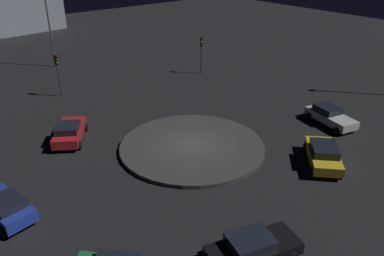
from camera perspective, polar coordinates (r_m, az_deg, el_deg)
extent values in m
plane|color=black|center=(28.61, 0.00, -2.96)|extent=(119.39, 119.39, 0.00)
cylinder|color=#383838|center=(28.54, 0.00, -2.70)|extent=(10.61, 10.61, 0.29)
cube|color=#1E38A5|center=(23.96, -25.89, -10.47)|extent=(2.49, 4.30, 0.69)
cube|color=black|center=(23.24, -25.61, -9.86)|extent=(1.85, 2.04, 0.46)
cylinder|color=black|center=(25.54, -25.44, -8.91)|extent=(0.34, 0.69, 0.66)
cylinder|color=black|center=(22.80, -26.06, -13.63)|extent=(0.34, 0.69, 0.66)
cylinder|color=black|center=(23.29, -22.19, -11.84)|extent=(0.34, 0.69, 0.66)
cube|color=black|center=(19.52, 9.01, -17.29)|extent=(4.84, 2.99, 0.61)
cube|color=black|center=(19.04, 8.58, -16.23)|extent=(2.42, 2.11, 0.54)
cylinder|color=black|center=(19.68, 3.25, -17.71)|extent=(0.64, 0.38, 0.61)
cylinder|color=black|center=(21.00, 11.51, -14.96)|extent=(0.64, 0.38, 0.61)
cube|color=silver|center=(33.91, 19.74, 1.45)|extent=(2.68, 4.69, 0.64)
cube|color=black|center=(33.99, 19.31, 2.65)|extent=(1.94, 2.28, 0.51)
cylinder|color=black|center=(33.70, 22.57, 0.19)|extent=(0.35, 0.64, 0.60)
cylinder|color=black|center=(32.48, 20.49, -0.40)|extent=(0.35, 0.64, 0.60)
cylinder|color=black|center=(35.61, 18.89, 2.20)|extent=(0.35, 0.64, 0.60)
cylinder|color=black|center=(34.46, 16.81, 1.71)|extent=(0.35, 0.64, 0.60)
cube|color=red|center=(30.84, -17.55, -0.61)|extent=(3.93, 4.62, 0.70)
cube|color=black|center=(30.20, -17.85, 0.00)|extent=(2.41, 2.49, 0.47)
cylinder|color=black|center=(32.56, -18.58, 0.00)|extent=(0.53, 0.65, 0.63)
cylinder|color=black|center=(32.18, -15.38, 0.15)|extent=(0.53, 0.65, 0.63)
cylinder|color=black|center=(29.87, -19.73, -2.62)|extent=(0.53, 0.65, 0.63)
cylinder|color=black|center=(29.45, -16.24, -2.50)|extent=(0.53, 0.65, 0.63)
cube|color=gold|center=(27.80, 18.72, -3.87)|extent=(4.51, 4.42, 0.65)
cube|color=black|center=(27.46, 18.92, -2.91)|extent=(2.79, 2.76, 0.50)
cylinder|color=black|center=(26.84, 21.14, -6.25)|extent=(0.63, 0.62, 0.66)
cylinder|color=black|center=(26.42, 17.21, -6.12)|extent=(0.63, 0.62, 0.66)
cylinder|color=black|center=(29.53, 19.89, -2.95)|extent=(0.63, 0.62, 0.66)
cylinder|color=black|center=(29.16, 16.32, -2.78)|extent=(0.63, 0.62, 0.66)
cylinder|color=#2D2D2D|center=(39.60, -18.95, 6.61)|extent=(0.12, 0.12, 3.21)
cube|color=black|center=(39.01, -19.39, 9.44)|extent=(0.34, 0.28, 0.90)
sphere|color=#3F0C0C|center=(38.82, -19.33, 9.79)|extent=(0.20, 0.20, 0.20)
sphere|color=#4C380F|center=(38.89, -19.27, 9.41)|extent=(0.20, 0.20, 0.20)
sphere|color=#1EE53F|center=(38.96, -19.21, 9.03)|extent=(0.20, 0.20, 0.20)
cylinder|color=#2D2D2D|center=(44.25, 1.36, 10.01)|extent=(0.12, 0.12, 3.21)
cube|color=black|center=(43.73, 1.38, 12.59)|extent=(0.37, 0.36, 0.90)
sphere|color=#3F0C0C|center=(43.52, 1.38, 12.89)|extent=(0.20, 0.20, 0.20)
sphere|color=yellow|center=(43.59, 1.38, 12.55)|extent=(0.20, 0.20, 0.20)
sphere|color=#0F3819|center=(43.65, 1.37, 12.21)|extent=(0.20, 0.20, 0.20)
cylinder|color=#4C4C51|center=(48.94, -20.23, 13.81)|extent=(0.18, 0.18, 9.46)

